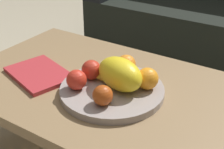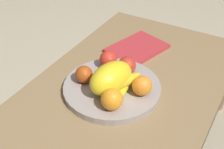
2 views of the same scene
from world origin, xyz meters
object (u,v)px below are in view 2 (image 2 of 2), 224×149
at_px(orange_left, 112,99).
at_px(apple_left, 84,74).
at_px(orange_front, 142,86).
at_px(magazine, 137,48).
at_px(apple_front, 108,59).
at_px(fruit_bowl, 112,88).
at_px(coffee_table, 116,106).
at_px(apple_right, 127,66).
at_px(melon_large_front, 111,78).
at_px(banana_bunch, 124,83).

distance_m(orange_left, apple_left, 0.18).
relative_size(orange_front, magazine, 0.29).
bearing_deg(orange_left, apple_front, -146.76).
height_order(fruit_bowl, magazine, fruit_bowl).
bearing_deg(magazine, apple_left, 7.40).
relative_size(coffee_table, orange_left, 16.80).
height_order(fruit_bowl, apple_right, apple_right).
bearing_deg(melon_large_front, magazine, -170.57).
bearing_deg(apple_left, orange_front, 100.67).
distance_m(orange_left, banana_bunch, 0.11).
height_order(coffee_table, orange_front, orange_front).
distance_m(apple_right, magazine, 0.22).
distance_m(melon_large_front, orange_left, 0.09).
distance_m(fruit_bowl, orange_left, 0.13).
relative_size(apple_front, apple_left, 1.06).
xyz_separation_m(orange_front, banana_bunch, (0.01, -0.07, -0.01)).
xyz_separation_m(fruit_bowl, apple_left, (0.03, -0.10, 0.05)).
bearing_deg(apple_front, fruit_bowl, 36.97).
relative_size(melon_large_front, orange_front, 2.50).
height_order(orange_left, magazine, orange_left).
bearing_deg(fruit_bowl, banana_bunch, 93.27).
xyz_separation_m(melon_large_front, orange_left, (0.08, 0.05, -0.02)).
bearing_deg(coffee_table, banana_bunch, 157.81).
bearing_deg(apple_right, coffee_table, 10.06).
bearing_deg(fruit_bowl, magazine, -171.71).
relative_size(apple_right, banana_bunch, 0.42).
bearing_deg(apple_right, melon_large_front, -0.50).
bearing_deg(orange_front, orange_left, -25.81).
distance_m(orange_left, magazine, 0.42).
height_order(orange_front, apple_front, orange_front).
bearing_deg(banana_bunch, apple_left, -77.90).
relative_size(coffee_table, fruit_bowl, 3.51).
height_order(melon_large_front, orange_left, melon_large_front).
height_order(coffee_table, banana_bunch, banana_bunch).
distance_m(apple_left, apple_right, 0.17).
height_order(melon_large_front, apple_left, melon_large_front).
xyz_separation_m(coffee_table, melon_large_front, (-0.01, -0.02, 0.12)).
height_order(fruit_bowl, banana_bunch, banana_bunch).
bearing_deg(banana_bunch, apple_front, -127.99).
xyz_separation_m(fruit_bowl, banana_bunch, (-0.00, 0.05, 0.04)).
distance_m(melon_large_front, apple_right, 0.12).
height_order(orange_left, apple_right, orange_left).
height_order(apple_left, magazine, apple_left).
height_order(coffee_table, orange_left, orange_left).
height_order(melon_large_front, apple_right, melon_large_front).
bearing_deg(apple_front, coffee_table, 39.90).
relative_size(orange_left, magazine, 0.30).
bearing_deg(apple_front, banana_bunch, 52.01).
bearing_deg(apple_left, orange_left, 65.05).
bearing_deg(melon_large_front, apple_left, -87.91).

